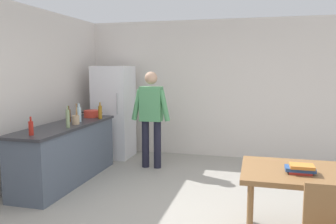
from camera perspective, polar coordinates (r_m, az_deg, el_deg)
The scene contains 15 objects.
ground_plane at distance 4.24m, azimuth 2.24°, elevation -17.08°, with size 14.00×14.00×0.00m, color #9E998E.
wall_back at distance 6.84m, azimuth 7.72°, elevation 3.87°, with size 6.40×0.12×2.70m, color silver.
wall_left at distance 5.26m, azimuth -26.04°, elevation 2.20°, with size 0.12×5.60×2.70m, color silver.
kitchen_counter at distance 5.53m, azimuth -16.66°, elevation -6.59°, with size 0.64×2.20×0.90m.
refrigerator at distance 6.80m, azimuth -9.09°, elevation 0.02°, with size 0.70×0.67×1.80m.
person at distance 5.94m, azimuth -2.84°, elevation -0.17°, with size 0.70×0.22×1.70m.
dining_table at distance 3.68m, azimuth 23.37°, elevation -10.30°, with size 1.40×0.90×0.75m.
cooking_pot at distance 6.14m, azimuth -12.68°, elevation -0.27°, with size 0.40×0.28×0.12m.
utensil_jar at distance 5.39m, azimuth -15.22°, elevation -1.18°, with size 0.11×0.11×0.32m.
bottle_water_clear at distance 5.62m, azimuth -14.70°, elevation -0.34°, with size 0.07×0.07×0.30m.
bottle_beer_brown at distance 5.68m, azimuth -16.32°, elevation -0.52°, with size 0.06×0.06×0.26m.
bottle_vinegar_tall at distance 5.11m, azimuth -16.48°, elevation -1.04°, with size 0.06×0.06×0.32m.
bottle_sauce_red at distance 4.69m, azimuth -22.02°, elevation -2.48°, with size 0.06×0.06×0.24m.
bottle_oil_amber at distance 5.91m, azimuth -11.33°, elevation 0.01°, with size 0.06×0.06×0.28m.
book_stack at distance 3.54m, azimuth 21.37°, elevation -8.87°, with size 0.27×0.18×0.09m.
Camera 1 is at (0.82, -3.77, 1.75)m, focal length 36.30 mm.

